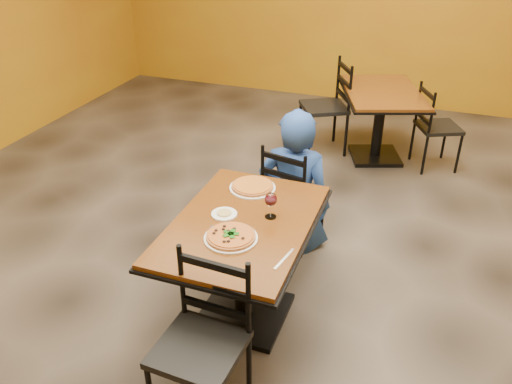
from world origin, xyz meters
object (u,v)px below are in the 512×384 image
at_px(pizza_main, 231,236).
at_px(table_main, 243,248).
at_px(side_plate, 224,214).
at_px(diner, 295,179).
at_px(wine_glass, 271,204).
at_px(chair_main_near, 199,350).
at_px(pizza_far, 252,186).
at_px(chair_second_left, 324,108).
at_px(chair_second_right, 438,128).
at_px(plate_main, 231,238).
at_px(chair_main_far, 294,193).
at_px(plate_far, 253,188).
at_px(table_second, 381,109).

bearing_deg(pizza_main, table_main, 91.01).
bearing_deg(table_main, side_plate, 166.60).
xyz_separation_m(diner, wine_glass, (0.08, -0.84, 0.27)).
bearing_deg(chair_main_near, table_main, 97.58).
relative_size(diner, wine_glass, 6.33).
xyz_separation_m(side_plate, wine_glass, (0.28, 0.07, 0.08)).
relative_size(chair_main_near, pizza_far, 3.33).
relative_size(chair_second_left, side_plate, 6.16).
xyz_separation_m(chair_main_near, chair_second_right, (0.98, 3.53, -0.04)).
relative_size(table_main, plate_main, 3.97).
bearing_deg(chair_main_near, diner, 93.10).
distance_m(pizza_far, side_plate, 0.37).
distance_m(chair_main_far, wine_glass, 0.96).
bearing_deg(pizza_main, wine_glass, 65.13).
bearing_deg(plate_far, chair_main_near, -82.97).
relative_size(chair_main_far, side_plate, 5.43).
bearing_deg(pizza_main, side_plate, 121.26).
relative_size(chair_main_far, chair_second_left, 0.88).
height_order(chair_main_near, pizza_main, chair_main_near).
bearing_deg(side_plate, plate_main, -58.74).
relative_size(diner, plate_main, 3.68).
relative_size(chair_second_right, side_plate, 5.38).
distance_m(chair_main_far, side_plate, 1.01).
xyz_separation_m(diner, plate_main, (-0.06, -1.14, 0.19)).
distance_m(chair_main_near, wine_glass, 0.96).
bearing_deg(pizza_far, table_second, 77.10).
distance_m(pizza_far, wine_glass, 0.38).
height_order(chair_second_left, wine_glass, chair_second_left).
bearing_deg(pizza_far, chair_main_far, 76.75).
bearing_deg(side_plate, chair_main_near, -76.45).
distance_m(diner, wine_glass, 0.89).
height_order(plate_far, wine_glass, wine_glass).
bearing_deg(plate_far, pizza_far, 26.57).
distance_m(chair_main_near, plate_far, 1.22).
bearing_deg(side_plate, chair_second_right, 66.58).
bearing_deg(table_second, chair_second_left, 180.00).
bearing_deg(table_second, pizza_main, -98.69).
bearing_deg(diner, side_plate, 74.06).
xyz_separation_m(table_second, pizza_main, (-0.45, -2.95, 0.22)).
xyz_separation_m(chair_second_left, diner, (0.20, -1.81, 0.08)).
bearing_deg(plate_far, chair_second_left, 91.29).
relative_size(diner, plate_far, 3.68).
bearing_deg(plate_far, chair_main_far, 76.75).
bearing_deg(wine_glass, side_plate, -164.96).
height_order(chair_main_far, pizza_far, chair_main_far).
height_order(table_main, chair_second_left, chair_second_left).
bearing_deg(chair_main_far, side_plate, 92.07).
distance_m(table_second, pizza_far, 2.42).
bearing_deg(chair_second_left, pizza_main, -26.87).
bearing_deg(diner, chair_second_right, -122.55).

